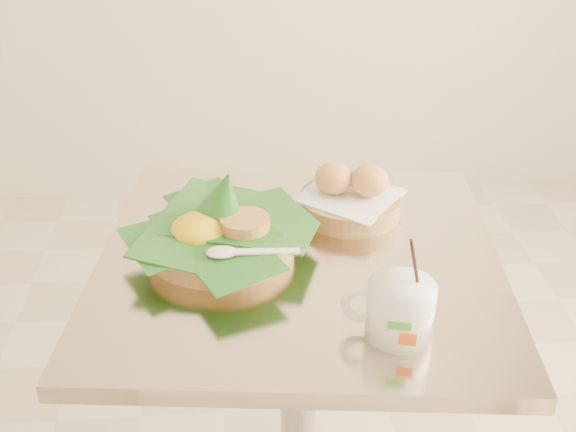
{
  "coord_description": "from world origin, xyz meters",
  "views": [
    {
      "loc": [
        0.07,
        -1.03,
        1.42
      ],
      "look_at": [
        0.15,
        0.06,
        0.82
      ],
      "focal_mm": 45.0,
      "sensor_mm": 36.0,
      "label": 1
    }
  ],
  "objects": [
    {
      "name": "rice_basket",
      "position": [
        0.03,
        0.08,
        0.79
      ],
      "size": [
        0.32,
        0.32,
        0.16
      ],
      "rotation": [
        0.0,
        0.0,
        0.27
      ],
      "color": "#A58346",
      "rests_on": "cafe_table"
    },
    {
      "name": "coffee_mug",
      "position": [
        0.29,
        -0.18,
        0.8
      ],
      "size": [
        0.14,
        0.11,
        0.17
      ],
      "rotation": [
        0.0,
        0.0,
        -0.25
      ],
      "color": "white",
      "rests_on": "cafe_table"
    },
    {
      "name": "bread_basket",
      "position": [
        0.28,
        0.19,
        0.79
      ],
      "size": [
        0.23,
        0.23,
        0.1
      ],
      "rotation": [
        0.0,
        0.0,
        0.15
      ],
      "color": "#A58346",
      "rests_on": "cafe_table"
    },
    {
      "name": "cafe_table",
      "position": [
        0.17,
        0.05,
        0.53
      ],
      "size": [
        0.77,
        0.77,
        0.75
      ],
      "rotation": [
        0.0,
        0.0,
        -0.11
      ],
      "color": "gray",
      "rests_on": "floor"
    }
  ]
}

